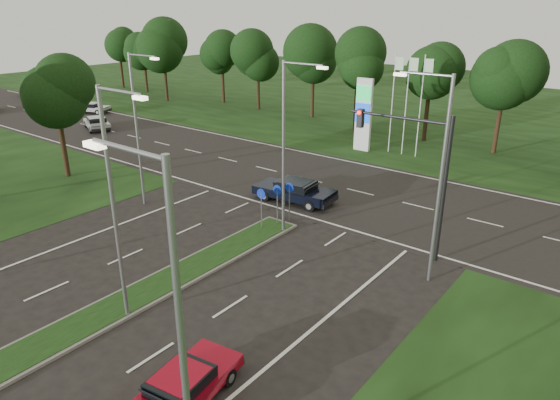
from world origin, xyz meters
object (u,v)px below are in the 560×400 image
Objects in this scene: red_sedan at (182,387)px; far_car_d at (31,92)px; navy_sedan at (295,190)px; far_car_b at (91,108)px; far_car_a at (97,123)px.

far_car_d is (-57.95, 24.73, 0.11)m from red_sedan.
far_car_b is (-34.56, 7.88, -0.11)m from navy_sedan.
far_car_d is at bearing 148.36° from red_sedan.
far_car_b reaches higher than red_sedan.
red_sedan is at bearing -160.92° from navy_sedan.
red_sedan is 17.39m from navy_sedan.
far_car_a is at bearing -90.33° from far_car_d.
navy_sedan is 1.18× the size of far_car_b.
far_car_d is (-15.98, 1.12, 0.09)m from far_car_b.
far_car_a is at bearing -143.15° from far_car_b.
far_car_d is at bearing 61.95° from far_car_b.
navy_sedan reaches higher than red_sedan.
navy_sedan is 1.09× the size of far_car_a.
red_sedan is at bearing -100.63° from far_car_d.
red_sedan is 0.91× the size of far_car_a.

